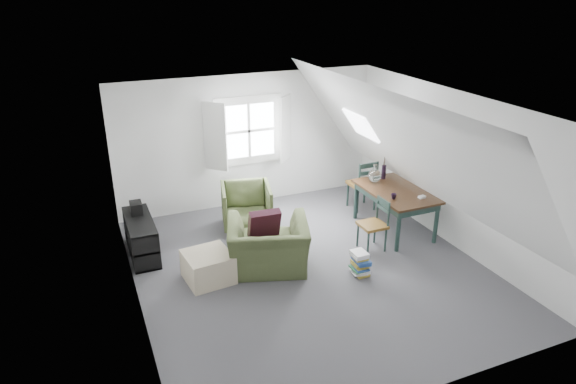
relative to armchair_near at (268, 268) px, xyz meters
name	(u,v)px	position (x,y,z in m)	size (l,w,h in m)	color
floor	(309,268)	(0.57, -0.25, 0.00)	(5.50, 5.50, 0.00)	#4D4C51
ceiling	(312,106)	(0.57, -0.25, 2.50)	(5.50, 5.50, 0.00)	white
wall_back	(248,141)	(0.57, 2.50, 1.25)	(5.00, 5.00, 0.00)	silver
wall_front	(432,293)	(0.57, -3.00, 1.25)	(5.00, 5.00, 0.00)	silver
wall_left	(130,223)	(-1.93, -0.25, 1.25)	(5.50, 5.50, 0.00)	silver
wall_right	(452,169)	(3.07, -0.25, 1.25)	(5.50, 5.50, 0.00)	silver
slope_left	(202,173)	(-0.98, -0.25, 1.78)	(5.50, 5.50, 0.00)	white
slope_right	(405,145)	(2.12, -0.25, 1.78)	(5.50, 5.50, 0.00)	white
dormer_window	(249,131)	(0.57, 2.42, 1.45)	(1.71, 0.35, 1.30)	white
skylight	(361,125)	(2.12, 1.05, 1.75)	(0.55, 0.75, 0.04)	white
armchair_near	(268,268)	(0.00, 0.00, 0.00)	(1.18, 1.03, 0.76)	#3F4C26
armchair_far	(247,226)	(0.16, 1.47, 0.00)	(0.84, 0.86, 0.78)	#3F4C26
throw_pillow	(264,224)	(0.00, 0.15, 0.67)	(0.47, 0.13, 0.47)	#330E1B
ottoman	(208,267)	(-0.91, 0.04, 0.21)	(0.64, 0.64, 0.43)	#C3B594
dining_table	(395,195)	(2.47, 0.37, 0.65)	(0.90, 1.50, 0.75)	black
demijohn	(375,175)	(2.32, 0.82, 0.88)	(0.23, 0.23, 0.32)	silver
vase_twigs	(384,171)	(2.57, 0.92, 0.89)	(0.08, 0.09, 0.63)	black
cup	(393,199)	(2.22, 0.07, 0.75)	(0.09, 0.09, 0.09)	black
paper_box	(422,197)	(2.67, -0.08, 0.77)	(0.11, 0.07, 0.04)	white
dining_chair_far	(363,184)	(2.42, 1.35, 0.51)	(0.46, 0.46, 0.98)	brown
dining_chair_near	(374,224)	(1.79, -0.08, 0.44)	(0.40, 0.40, 0.85)	brown
media_shelf	(142,240)	(-1.69, 1.15, 0.28)	(0.40, 1.19, 0.61)	black
electronics_box	(136,208)	(-1.69, 1.44, 0.70)	(0.18, 0.25, 0.20)	black
magazine_stack	(360,263)	(1.19, -0.68, 0.18)	(0.27, 0.32, 0.36)	#B29933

